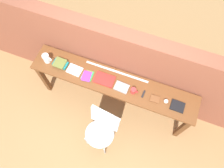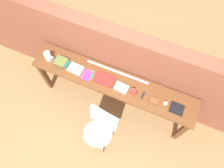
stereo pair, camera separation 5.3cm
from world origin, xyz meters
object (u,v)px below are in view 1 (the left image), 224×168
Objects in this scene: book_stack_leftmost at (60,63)px; multitool_folded at (143,94)px; magazine_cycling at (75,70)px; leather_journal_brown at (155,99)px; mug at (133,91)px; pitcher_white at (46,58)px; book_repair_rightmost at (177,106)px; book_open_centre at (104,79)px; chair_white_moulded at (101,129)px; pamphlet_pile_colourful at (87,76)px; sports_ball_small at (166,101)px.

book_stack_leftmost is 2.06× the size of multitool_folded.
leather_journal_brown is at bearing 2.94° from magazine_cycling.
pitcher_white is at bearing 178.99° from mug.
pitcher_white is at bearing -175.48° from book_stack_leftmost.
pitcher_white is 0.21m from book_stack_leftmost.
mug is at bearing -172.79° from multitool_folded.
book_stack_leftmost is 1.16m from mug.
pitcher_white is at bearing -179.77° from book_repair_rightmost.
book_open_centre is at bearing 179.34° from book_repair_rightmost.
leather_journal_brown reaches higher than book_open_centre.
book_stack_leftmost is at bearing 145.41° from chair_white_moulded.
chair_white_moulded is 1.14m from book_repair_rightmost.
book_open_centre is 0.77m from leather_journal_brown.
multitool_folded is (1.51, -0.01, -0.07)m from pitcher_white.
chair_white_moulded is 3.93× the size of book_stack_leftmost.
book_open_centre is 0.60m from multitool_folded.
sports_ball_small is (1.18, 0.02, 0.02)m from pamphlet_pile_colourful.
sports_ball_small is at bearing 0.74° from pamphlet_pile_colourful.
multitool_folded is at bearing 3.75° from magazine_cycling.
multitool_folded is (0.60, -0.02, -0.00)m from book_open_centre.
mug is at bearing -0.22° from pamphlet_pile_colourful.
mug reaches higher than leather_journal_brown.
magazine_cycling is 1.95× the size of mug.
book_repair_rightmost is at bearing 33.00° from chair_white_moulded.
sports_ball_small reaches higher than book_repair_rightmost.
magazine_cycling reaches higher than pamphlet_pile_colourful.
chair_white_moulded is 0.73m from book_open_centre.
pamphlet_pile_colourful is at bearing -178.96° from multitool_folded.
mug is at bearing -1.01° from pitcher_white.
chair_white_moulded is at bearing -137.18° from leather_journal_brown.
sports_ball_small reaches higher than pamphlet_pile_colourful.
book_stack_leftmost is 2.06× the size of mug.
pitcher_white is (-1.10, 0.60, 0.43)m from chair_white_moulded.
book_repair_rightmost is (1.56, -0.01, 0.00)m from magazine_cycling.
sports_ball_small is at bearing -1.50° from book_open_centre.
sports_ball_small is 0.33× the size of book_repair_rightmost.
chair_white_moulded is 0.75m from mug.
book_repair_rightmost is at bearing 0.12° from leather_journal_brown.
chair_white_moulded is at bearing -73.71° from book_open_centre.
book_stack_leftmost is at bearing 179.03° from multitool_folded.
chair_white_moulded is 14.47× the size of sports_ball_small.
magazine_cycling is 3.48× the size of sports_ball_small.
book_repair_rightmost is at bearing 1.00° from mug.
multitool_folded is at bearing 7.21° from mug.
sports_ball_small is (0.47, 0.02, -0.01)m from mug.
leather_journal_brown is 2.11× the size of sports_ball_small.
book_repair_rightmost is at bearing 0.35° from pamphlet_pile_colourful.
leather_journal_brown is 0.70× the size of book_repair_rightmost.
magazine_cycling is at bearing 174.60° from pamphlet_pile_colourful.
book_open_centre is 0.46m from mug.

